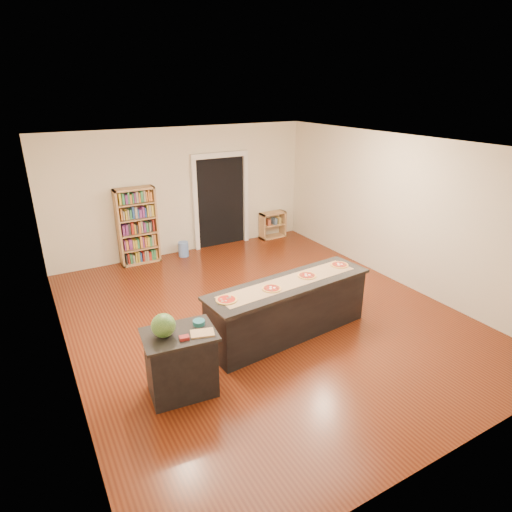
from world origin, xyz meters
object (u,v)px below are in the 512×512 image
bookshelf (137,226)px  low_shelf (273,225)px  watermelon (163,325)px  kitchen_island (289,308)px  side_counter (181,363)px  waste_bin (183,249)px

bookshelf → low_shelf: 3.42m
watermelon → bookshelf: bearing=78.8°
low_shelf → watermelon: (-4.27, -4.48, 0.67)m
kitchen_island → bookshelf: 4.21m
side_counter → low_shelf: 6.09m
kitchen_island → watermelon: 2.20m
low_shelf → waste_bin: size_ratio=1.96×
kitchen_island → low_shelf: (2.19, 4.02, -0.12)m
low_shelf → watermelon: watermelon is taller
side_counter → watermelon: size_ratio=3.01×
bookshelf → low_shelf: bookshelf is taller
bookshelf → watermelon: bookshelf is taller
side_counter → waste_bin: bearing=75.6°
waste_bin → bookshelf: bearing=173.2°
kitchen_island → bookshelf: bookshelf is taller
waste_bin → kitchen_island: bearing=-86.4°
side_counter → watermelon: watermelon is taller
watermelon → kitchen_island: bearing=12.4°
side_counter → bookshelf: size_ratio=0.52×
waste_bin → watermelon: 4.80m
waste_bin → watermelon: (-1.83, -4.36, 0.83)m
bookshelf → watermelon: bearing=-101.2°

